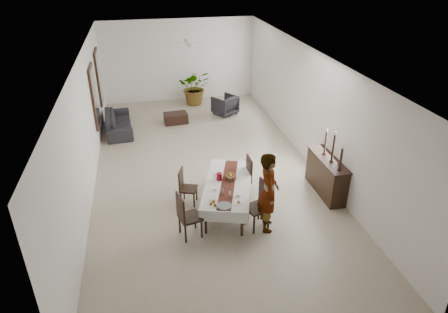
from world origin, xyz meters
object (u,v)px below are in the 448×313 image
Objects in this scene: dining_table_top at (228,184)px; red_pitcher at (219,177)px; sideboard_body at (326,176)px; sofa at (118,122)px; woman at (269,192)px.

dining_table_top is 12.00× the size of red_pitcher.
sideboard_body reaches higher than sofa.
sofa is at bearing 134.42° from dining_table_top.
red_pitcher is 0.11× the size of sideboard_body.
sideboard_body is at bearing 21.11° from dining_table_top.
woman is at bearing -52.73° from red_pitcher.
red_pitcher is 0.08× the size of sofa.
woman is (0.68, -0.92, 0.27)m from dining_table_top.
woman reaches higher than sofa.
sideboard_body is 0.74× the size of sofa.
woman is 1.18× the size of sideboard_body.
sideboard_body is (2.73, -0.04, -0.30)m from red_pitcher.
woman is 0.87× the size of sofa.
sofa is (-2.65, 5.22, -0.34)m from dining_table_top.
dining_table_top is 5.87m from sofa.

